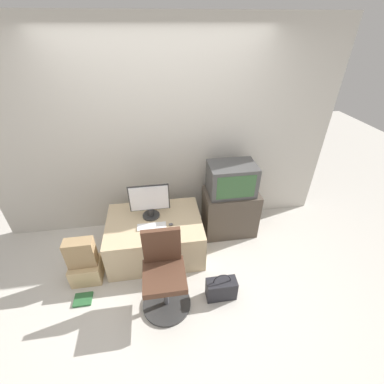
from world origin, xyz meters
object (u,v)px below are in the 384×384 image
Objects in this scene: crt_tv at (232,179)px; main_monitor at (150,201)px; cardboard_box_lower at (87,270)px; office_chair at (164,277)px; mouse at (171,224)px; handbag at (221,289)px; keyboard at (152,226)px; book at (83,299)px.

main_monitor is at bearing -170.98° from crt_tv.
crt_tv is 1.76× the size of cardboard_box_lower.
cardboard_box_lower is at bearing 153.72° from office_chair.
mouse reaches higher than handbag.
keyboard is at bearing -160.42° from crt_tv.
main_monitor is 1.42× the size of keyboard.
handbag reaches higher than cardboard_box_lower.
cardboard_box_lower is (-0.88, 0.43, -0.27)m from office_chair.
book is at bearing -138.30° from main_monitor.
mouse is at bearing 10.83° from cardboard_box_lower.
mouse is (0.22, -0.01, 0.01)m from keyboard.
keyboard is 1.15m from crt_tv.
book is (-1.01, -0.49, -0.51)m from mouse.
keyboard is 0.22m from mouse.
keyboard is at bearing 32.20° from book.
book is at bearing -147.80° from keyboard.
office_chair reaches higher than cardboard_box_lower.
mouse is at bearing -43.18° from main_monitor.
crt_tv reaches higher than office_chair.
mouse is 0.90m from handbag.
handbag is at bearing -6.67° from book.
main_monitor is at bearing 90.61° from keyboard.
cardboard_box_lower reaches higher than book.
crt_tv is at bearing 46.98° from office_chair.
main_monitor is 2.54× the size of book.
crt_tv is at bearing 71.50° from handbag.
crt_tv is 1.44m from office_chair.
keyboard is at bearing -89.39° from main_monitor.
office_chair is at bearing -80.96° from keyboard.
main_monitor is at bearing 41.70° from book.
handbag is (-0.35, -1.04, -0.72)m from crt_tv.
crt_tv reaches higher than keyboard.
office_chair is at bearing 176.59° from handbag.
office_chair is at bearing -133.02° from crt_tv.
mouse is at bearing 25.77° from book.
mouse is 0.15× the size of handbag.
handbag is (0.69, -0.87, -0.60)m from main_monitor.
office_chair is (-0.94, -1.00, -0.45)m from crt_tv.
office_chair is (0.10, -0.84, -0.34)m from main_monitor.
crt_tv is 0.65× the size of office_chair.
book is at bearing -154.23° from mouse.
main_monitor reaches higher than handbag.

